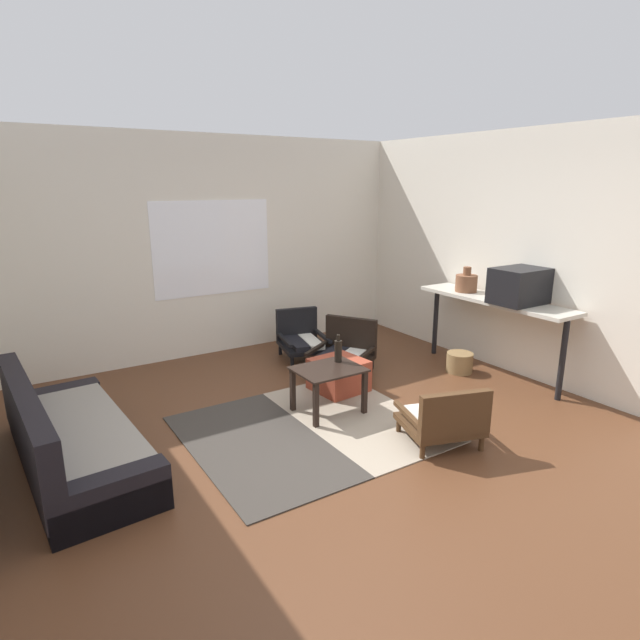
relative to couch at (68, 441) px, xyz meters
The scene contains 15 objects.
ground_plane 2.24m from the couch, 24.70° to the right, with size 7.80×7.80×0.00m, color #56331E.
far_wall_with_window 3.15m from the couch, 46.38° to the left, with size 5.60×0.13×2.70m.
side_wall_right 4.86m from the couch, ahead, with size 0.12×6.60×2.70m, color silver.
area_rug 1.95m from the couch, 13.93° to the right, with size 2.08×1.87×0.01m.
couch is the anchor object (origin of this frame).
coffee_table 2.24m from the couch, ahead, with size 0.62×0.50×0.45m.
armchair_by_window 3.11m from the couch, 24.47° to the left, with size 0.66×0.73×0.59m.
armchair_striped_foreground 2.98m from the couch, 26.01° to the right, with size 0.75×0.72×0.54m.
armchair_corner 3.08m from the couch, 11.56° to the left, with size 0.88×0.88×0.59m.
ottoman_orange 2.61m from the couch, ahead, with size 0.50×0.50×0.34m, color #993D28.
console_shelf 4.41m from the couch, ahead, with size 0.46×1.88×0.89m.
crt_television 4.48m from the couch, ahead, with size 0.56×0.42×0.38m.
clay_vase 4.42m from the couch, ahead, with size 0.25×0.25×0.29m.
glass_bottle 2.43m from the couch, ahead, with size 0.07×0.07×0.27m.
wicker_basket 4.11m from the couch, ahead, with size 0.30×0.30×0.23m, color olive.
Camera 1 is at (-2.33, -3.14, 2.14)m, focal length 29.12 mm.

